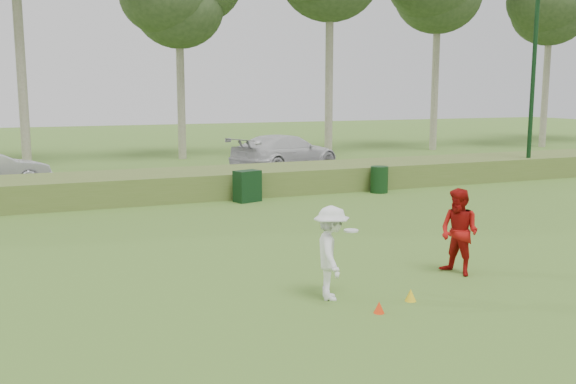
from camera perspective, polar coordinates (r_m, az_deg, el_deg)
name	(u,v)px	position (r m, az deg, el deg)	size (l,w,h in m)	color
ground	(366,288)	(12.65, 6.91, -8.51)	(120.00, 120.00, 0.00)	#416E24
reed_strip	(205,183)	(23.52, -7.35, 0.82)	(80.00, 3.00, 0.90)	#50692A
park_road	(176,177)	(28.40, -9.91, 1.32)	(80.00, 6.00, 0.06)	#2D2D2D
lamp_post	(535,46)	(29.36, 21.11, 11.99)	(0.70, 0.70, 8.18)	black
tree_7	(551,3)	(46.45, 22.33, 15.29)	(6.50, 6.50, 12.50)	gray
player_white	(331,253)	(11.76, 3.86, -5.43)	(1.02, 1.26, 1.73)	white
player_red	(459,232)	(13.72, 14.98, -3.45)	(0.88, 0.68, 1.80)	#A0100D
cone_orange	(379,307)	(11.32, 8.09, -10.11)	(0.19, 0.19, 0.21)	#FF390D
cone_yellow	(411,295)	(12.02, 10.84, -8.98)	(0.21, 0.21, 0.23)	yellow
utility_cabinet	(247,186)	(21.98, -3.64, 0.52)	(0.86, 0.54, 1.08)	black
trash_bin	(379,179)	(24.12, 8.11, 1.11)	(0.66, 0.66, 0.99)	black
car_right	(286,152)	(30.03, -0.22, 3.54)	(2.34, 5.77, 1.67)	silver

